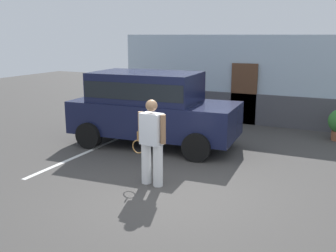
% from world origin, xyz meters
% --- Properties ---
extents(ground_plane, '(40.00, 40.00, 0.00)m').
position_xyz_m(ground_plane, '(0.00, 0.00, 0.00)').
color(ground_plane, '#423F3D').
extents(parking_stripe_0, '(0.12, 4.40, 0.01)m').
position_xyz_m(parking_stripe_0, '(-3.12, 1.50, 0.00)').
color(parking_stripe_0, silver).
rests_on(parking_stripe_0, ground_plane).
extents(house_frontage, '(9.92, 0.40, 3.06)m').
position_xyz_m(house_frontage, '(-0.00, 6.91, 1.44)').
color(house_frontage, silver).
rests_on(house_frontage, ground_plane).
extents(parked_suv, '(4.71, 2.40, 2.05)m').
position_xyz_m(parked_suv, '(-1.92, 2.95, 1.15)').
color(parked_suv, '#141938').
rests_on(parked_suv, ground_plane).
extents(tennis_player_man, '(0.91, 0.33, 1.79)m').
position_xyz_m(tennis_player_man, '(-0.48, 0.27, 0.93)').
color(tennis_player_man, white).
rests_on(tennis_player_man, ground_plane).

